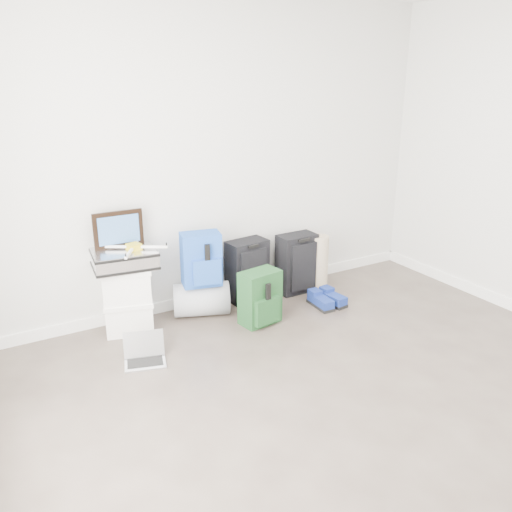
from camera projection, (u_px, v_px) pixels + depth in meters
ground at (403, 451)px, 3.16m from camera, size 5.00×5.00×0.00m
room_envelope at (434, 155)px, 2.60m from camera, size 4.52×5.02×2.71m
boxes_stack at (128, 299)px, 4.50m from camera, size 0.47×0.42×0.57m
briefcase at (124, 259)px, 4.39m from camera, size 0.54×0.42×0.14m
painting at (118, 229)px, 4.39m from camera, size 0.41×0.04×0.30m
drone at (134, 247)px, 4.37m from camera, size 0.48×0.48×0.05m
duffel_bag at (202, 299)px, 4.83m from camera, size 0.57×0.46×0.30m
blue_backpack at (202, 260)px, 4.68m from camera, size 0.37×0.31×0.47m
large_suitcase at (248, 271)px, 5.10m from camera, size 0.40×0.28×0.59m
green_backpack at (261, 299)px, 4.65m from camera, size 0.37×0.29×0.48m
carry_on at (297, 264)px, 5.28m from camera, size 0.38×0.25×0.59m
shoes at (326, 300)px, 5.05m from camera, size 0.28×0.32×0.10m
rolled_rug at (319, 263)px, 5.34m from camera, size 0.18×0.18×0.56m
laptop at (145, 355)px, 4.10m from camera, size 0.35×0.30×0.22m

